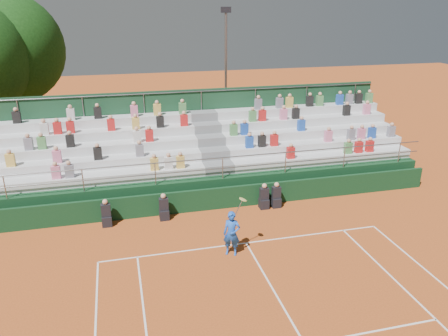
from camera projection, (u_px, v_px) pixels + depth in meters
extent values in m
plane|color=#B5501E|center=(246.00, 243.00, 16.72)|extent=(90.00, 90.00, 0.00)
cube|color=white|center=(246.00, 243.00, 16.72)|extent=(11.00, 0.06, 0.01)
cube|color=white|center=(275.00, 293.00, 13.82)|extent=(0.06, 6.40, 0.01)
cube|color=black|center=(226.00, 198.00, 19.45)|extent=(20.00, 0.15, 1.00)
cube|color=black|center=(107.00, 221.00, 17.97)|extent=(0.40, 0.40, 0.44)
cube|color=black|center=(106.00, 210.00, 17.80)|extent=(0.38, 0.25, 0.55)
sphere|color=tan|center=(105.00, 202.00, 17.67)|extent=(0.22, 0.22, 0.22)
cube|color=black|center=(164.00, 214.00, 18.50)|extent=(0.40, 0.40, 0.44)
cube|color=black|center=(164.00, 204.00, 18.33)|extent=(0.38, 0.25, 0.55)
sphere|color=tan|center=(163.00, 196.00, 18.20)|extent=(0.22, 0.22, 0.22)
cube|color=black|center=(264.00, 204.00, 19.52)|extent=(0.40, 0.40, 0.44)
cube|color=black|center=(264.00, 194.00, 19.35)|extent=(0.38, 0.25, 0.55)
sphere|color=tan|center=(264.00, 186.00, 19.21)|extent=(0.22, 0.22, 0.22)
cube|color=black|center=(276.00, 202.00, 19.64)|extent=(0.40, 0.40, 0.44)
cube|color=black|center=(276.00, 193.00, 19.48)|extent=(0.38, 0.25, 0.55)
sphere|color=tan|center=(277.00, 185.00, 19.34)|extent=(0.22, 0.22, 0.22)
cube|color=black|center=(211.00, 171.00, 22.23)|extent=(20.00, 5.20, 1.20)
cube|color=silver|center=(100.00, 178.00, 19.21)|extent=(9.30, 0.85, 0.42)
cube|color=silver|center=(323.00, 158.00, 21.64)|extent=(9.30, 0.85, 0.42)
cube|color=slate|center=(218.00, 168.00, 20.42)|extent=(1.40, 0.85, 0.42)
cube|color=silver|center=(99.00, 163.00, 19.83)|extent=(9.30, 0.85, 0.42)
cube|color=silver|center=(316.00, 145.00, 22.26)|extent=(9.30, 0.85, 0.42)
cube|color=slate|center=(214.00, 153.00, 21.05)|extent=(1.40, 0.85, 0.42)
cube|color=silver|center=(99.00, 148.00, 20.46)|extent=(9.30, 0.85, 0.42)
cube|color=silver|center=(310.00, 133.00, 22.88)|extent=(9.30, 0.85, 0.42)
cube|color=slate|center=(210.00, 140.00, 21.67)|extent=(1.40, 0.85, 0.42)
cube|color=silver|center=(98.00, 135.00, 21.08)|extent=(9.30, 0.85, 0.42)
cube|color=silver|center=(304.00, 121.00, 23.51)|extent=(9.30, 0.85, 0.42)
cube|color=slate|center=(207.00, 128.00, 22.29)|extent=(1.40, 0.85, 0.42)
cube|color=silver|center=(98.00, 122.00, 21.70)|extent=(9.30, 0.85, 0.42)
cube|color=silver|center=(298.00, 110.00, 24.13)|extent=(9.30, 0.85, 0.42)
cube|color=slate|center=(203.00, 116.00, 22.92)|extent=(1.40, 0.85, 0.42)
cube|color=#194127|center=(202.00, 129.00, 23.71)|extent=(20.00, 0.12, 4.40)
cylinder|color=gray|center=(223.00, 158.00, 19.35)|extent=(20.00, 0.05, 0.05)
cylinder|color=gray|center=(201.00, 91.00, 22.87)|extent=(20.00, 0.05, 0.05)
cube|color=pink|center=(56.00, 172.00, 18.50)|extent=(0.36, 0.24, 0.56)
cube|color=slate|center=(69.00, 171.00, 18.62)|extent=(0.36, 0.24, 0.56)
cube|color=gold|center=(154.00, 164.00, 19.44)|extent=(0.36, 0.24, 0.56)
cube|color=silver|center=(169.00, 163.00, 19.59)|extent=(0.36, 0.24, 0.56)
cube|color=gold|center=(180.00, 162.00, 19.71)|extent=(0.36, 0.24, 0.56)
cube|color=gold|center=(10.00, 160.00, 18.70)|extent=(0.36, 0.24, 0.56)
cube|color=pink|center=(57.00, 157.00, 19.13)|extent=(0.36, 0.24, 0.56)
cube|color=black|center=(98.00, 153.00, 19.52)|extent=(0.36, 0.24, 0.56)
cube|color=slate|center=(140.00, 150.00, 19.94)|extent=(0.36, 0.24, 0.56)
cube|color=slate|center=(29.00, 144.00, 19.47)|extent=(0.36, 0.24, 0.56)
cube|color=#4C8C4C|center=(42.00, 143.00, 19.59)|extent=(0.36, 0.24, 0.56)
cube|color=black|center=(70.00, 141.00, 19.87)|extent=(0.36, 0.24, 0.56)
cube|color=silver|center=(137.00, 136.00, 20.55)|extent=(0.36, 0.24, 0.56)
cube|color=red|center=(149.00, 136.00, 20.68)|extent=(0.36, 0.24, 0.56)
cube|color=silver|center=(44.00, 129.00, 20.23)|extent=(0.36, 0.24, 0.56)
cube|color=red|center=(57.00, 128.00, 20.36)|extent=(0.36, 0.24, 0.56)
cube|color=red|center=(70.00, 127.00, 20.49)|extent=(0.36, 0.24, 0.56)
cube|color=red|center=(111.00, 125.00, 20.92)|extent=(0.36, 0.24, 0.56)
cube|color=gold|center=(136.00, 123.00, 21.18)|extent=(0.36, 0.24, 0.56)
cube|color=black|center=(160.00, 122.00, 21.45)|extent=(0.36, 0.24, 0.56)
cube|color=red|center=(184.00, 120.00, 21.72)|extent=(0.36, 0.24, 0.56)
cube|color=black|center=(17.00, 117.00, 20.57)|extent=(0.36, 0.24, 0.56)
cube|color=silver|center=(71.00, 114.00, 21.12)|extent=(0.36, 0.24, 0.56)
cube|color=black|center=(98.00, 113.00, 21.40)|extent=(0.36, 0.24, 0.56)
cube|color=pink|center=(134.00, 111.00, 21.80)|extent=(0.36, 0.24, 0.56)
cube|color=gold|center=(157.00, 110.00, 22.06)|extent=(0.36, 0.24, 0.56)
cube|color=#4C8C4C|center=(182.00, 108.00, 22.36)|extent=(0.36, 0.24, 0.56)
cube|color=red|center=(291.00, 153.00, 20.92)|extent=(0.36, 0.24, 0.56)
cube|color=#4C8C4C|center=(348.00, 148.00, 21.61)|extent=(0.36, 0.24, 0.56)
cube|color=red|center=(359.00, 147.00, 21.74)|extent=(0.36, 0.24, 0.56)
cube|color=red|center=(369.00, 146.00, 21.88)|extent=(0.36, 0.24, 0.56)
cube|color=#1E4CB2|center=(249.00, 142.00, 21.13)|extent=(0.36, 0.24, 0.56)
cube|color=black|center=(262.00, 141.00, 21.27)|extent=(0.36, 0.24, 0.56)
cube|color=red|center=(274.00, 140.00, 21.42)|extent=(0.36, 0.24, 0.56)
cube|color=pink|center=(328.00, 136.00, 22.08)|extent=(0.36, 0.24, 0.56)
cube|color=slate|center=(351.00, 134.00, 22.37)|extent=(0.36, 0.24, 0.56)
cube|color=pink|center=(361.00, 134.00, 22.50)|extent=(0.36, 0.24, 0.56)
cube|color=#1E4CB2|center=(372.00, 133.00, 22.64)|extent=(0.36, 0.24, 0.56)
cube|color=slate|center=(391.00, 131.00, 22.89)|extent=(0.36, 0.24, 0.56)
cube|color=#4C8C4C|center=(234.00, 130.00, 21.62)|extent=(0.36, 0.24, 0.56)
cube|color=#1E4CB2|center=(244.00, 129.00, 21.75)|extent=(0.36, 0.24, 0.56)
cube|color=#1E4CB2|center=(301.00, 125.00, 22.44)|extent=(0.36, 0.24, 0.56)
cube|color=#4C8C4C|center=(252.00, 116.00, 22.53)|extent=(0.36, 0.24, 0.56)
cube|color=red|center=(262.00, 115.00, 22.65)|extent=(0.36, 0.24, 0.56)
cube|color=pink|center=(283.00, 114.00, 22.91)|extent=(0.36, 0.24, 0.56)
cube|color=black|center=(296.00, 113.00, 23.07)|extent=(0.36, 0.24, 0.56)
cube|color=black|center=(347.00, 110.00, 23.74)|extent=(0.36, 0.24, 0.56)
cube|color=pink|center=(367.00, 109.00, 24.02)|extent=(0.36, 0.24, 0.56)
cube|color=slate|center=(258.00, 104.00, 23.28)|extent=(0.36, 0.24, 0.56)
cube|color=slate|center=(279.00, 103.00, 23.56)|extent=(0.36, 0.24, 0.56)
cube|color=gold|center=(289.00, 102.00, 23.69)|extent=(0.36, 0.24, 0.56)
cube|color=black|center=(310.00, 101.00, 23.96)|extent=(0.36, 0.24, 0.56)
cube|color=#4C8C4C|center=(320.00, 101.00, 24.09)|extent=(0.36, 0.24, 0.56)
cube|color=#1E4CB2|center=(340.00, 100.00, 24.37)|extent=(0.36, 0.24, 0.56)
cube|color=slate|center=(349.00, 99.00, 24.50)|extent=(0.36, 0.24, 0.56)
cube|color=black|center=(359.00, 99.00, 24.63)|extent=(0.36, 0.24, 0.56)
cube|color=#4C8C4C|center=(369.00, 98.00, 24.78)|extent=(0.36, 0.24, 0.56)
imported|color=blue|center=(232.00, 234.00, 15.70)|extent=(0.73, 0.62, 1.69)
cylinder|color=gray|center=(239.00, 208.00, 15.40)|extent=(0.26, 0.03, 0.51)
cylinder|color=#E5D866|center=(243.00, 200.00, 15.33)|extent=(0.26, 0.28, 0.14)
cylinder|color=#361F13|center=(20.00, 121.00, 26.98)|extent=(0.50, 0.50, 3.57)
sphere|color=black|center=(8.00, 49.00, 25.45)|extent=(6.42, 6.42, 6.42)
cylinder|color=gray|center=(226.00, 80.00, 27.96)|extent=(0.16, 0.16, 8.08)
cube|color=black|center=(226.00, 10.00, 26.47)|extent=(0.60, 0.25, 0.35)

